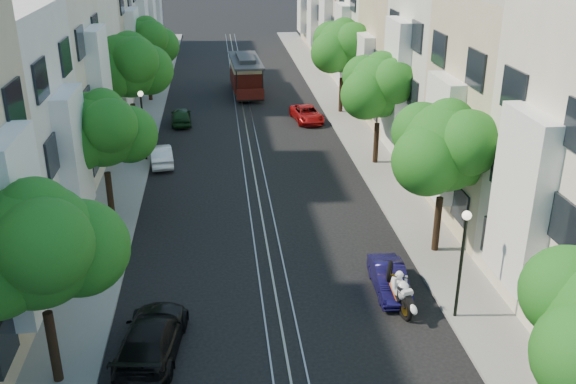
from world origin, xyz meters
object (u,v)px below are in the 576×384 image
object	(u,v)px
tree_e_d	(343,47)
tree_w_b	(104,132)
parked_car_e_mid	(389,279)
parked_car_w_far	(181,116)
lamp_east	(463,249)
sportbike_rider	(400,289)
tree_e_c	(380,88)
lamp_west	(142,115)
tree_w_a	(38,248)
tree_e_b	(446,149)
parked_car_e_far	(307,114)
cable_car	(246,73)
parked_car_w_mid	(161,155)
tree_w_c	(130,67)
parked_car_w_near	(152,337)
tree_w_d	(147,43)

from	to	relation	value
tree_e_d	tree_w_b	xyz separation A→B (m)	(-14.40, -17.00, -0.47)
parked_car_e_mid	parked_car_w_far	bearing A→B (deg)	112.99
lamp_east	sportbike_rider	world-z (taller)	lamp_east
tree_e_c	lamp_west	bearing A→B (deg)	171.51
tree_w_a	tree_e_d	bearing A→B (deg)	63.59
tree_e_b	parked_car_e_mid	size ratio (longest dim) A/B	2.01
tree_e_d	sportbike_rider	world-z (taller)	tree_e_d
tree_e_d	lamp_west	distance (m)	16.39
tree_e_d	parked_car_w_far	bearing A→B (deg)	-172.55
tree_e_d	lamp_east	size ratio (longest dim) A/B	1.65
parked_car_e_mid	parked_car_e_far	world-z (taller)	parked_car_e_mid
tree_w_a	lamp_east	distance (m)	13.72
cable_car	parked_car_w_mid	xyz separation A→B (m)	(-5.86, -16.37, -1.12)
tree_w_c	sportbike_rider	xyz separation A→B (m)	(11.52, -20.33, -4.11)
tree_e_b	parked_car_w_mid	bearing A→B (deg)	135.62
tree_e_c	parked_car_w_near	distance (m)	20.88
lamp_west	cable_car	xyz separation A→B (m)	(6.80, 15.69, -1.15)
parked_car_w_mid	lamp_east	bearing A→B (deg)	116.18
lamp_west	parked_car_e_far	xyz separation A→B (m)	(10.70, 7.13, -2.30)
tree_e_d	tree_w_b	size ratio (longest dim) A/B	1.09
tree_w_c	lamp_east	world-z (taller)	tree_w_c
parked_car_w_mid	parked_car_w_far	distance (m)	8.15
tree_w_c	tree_w_a	bearing A→B (deg)	-90.00
tree_w_a	parked_car_w_near	world-z (taller)	tree_w_a
parked_car_w_far	tree_e_b	bearing A→B (deg)	116.67
lamp_east	parked_car_w_near	world-z (taller)	lamp_east
tree_e_b	parked_car_w_mid	distance (m)	18.14
tree_e_c	tree_w_b	distance (m)	15.60
tree_w_d	cable_car	xyz separation A→B (m)	(7.64, 1.72, -2.90)
tree_e_b	parked_car_w_far	world-z (taller)	tree_e_b
tree_w_a	parked_car_e_mid	world-z (taller)	tree_w_a
tree_w_c	parked_car_w_near	world-z (taller)	tree_w_c
tree_w_d	tree_w_c	bearing A→B (deg)	-90.00
tree_w_d	parked_car_e_far	size ratio (longest dim) A/B	1.66
tree_e_c	parked_car_e_mid	size ratio (longest dim) A/B	1.96
parked_car_e_mid	parked_car_w_near	bearing A→B (deg)	-159.23
cable_car	tree_w_d	bearing A→B (deg)	-169.64
tree_w_a	parked_car_e_mid	xyz separation A→B (m)	(11.54, 4.11, -4.19)
tree_w_b	sportbike_rider	world-z (taller)	tree_w_b
tree_e_c	parked_car_w_mid	distance (m)	13.31
sportbike_rider	tree_e_b	bearing A→B (deg)	41.24
tree_w_a	tree_w_d	world-z (taller)	tree_w_a
parked_car_w_mid	tree_w_d	bearing A→B (deg)	-90.83
tree_e_c	tree_e_d	world-z (taller)	tree_e_d
parked_car_e_far	parked_car_e_mid	bearing A→B (deg)	-97.47
parked_car_w_mid	tree_e_b	bearing A→B (deg)	127.86
tree_w_a	sportbike_rider	distance (m)	12.41
cable_car	parked_car_w_near	xyz separation A→B (m)	(-4.90, -34.58, -1.03)
tree_e_d	tree_e_c	bearing A→B (deg)	-90.00
tree_w_c	lamp_west	xyz separation A→B (m)	(0.84, -2.98, -2.22)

